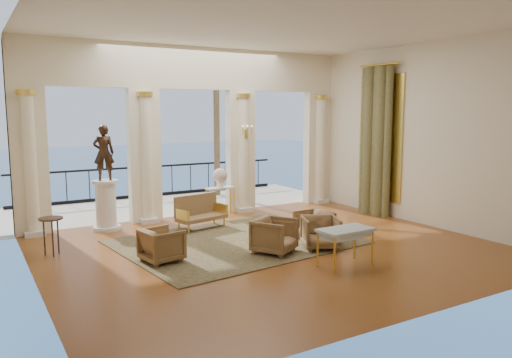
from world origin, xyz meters
TOP-DOWN VIEW (x-y plane):
  - floor at (0.00, 0.00)m, footprint 9.00×9.00m
  - room_walls at (0.00, -1.12)m, footprint 9.00×9.00m
  - arcade at (-0.00, 3.82)m, footprint 9.00×0.56m
  - terrace at (0.00, 5.80)m, footprint 10.00×3.60m
  - balustrade at (0.00, 7.40)m, footprint 9.00×0.06m
  - palm_tree at (2.00, 6.60)m, footprint 2.00×2.00m
  - sea at (0.00, 60.00)m, footprint 160.00×160.00m
  - curtain at (4.28, 1.50)m, footprint 0.33×1.40m
  - window_frame at (4.47, 1.50)m, footprint 0.04×1.60m
  - wall_sconce at (1.40, 3.51)m, footprint 0.30×0.11m
  - rug at (-0.40, 0.80)m, footprint 5.15×4.21m
  - armchair_a at (-0.11, -0.32)m, footprint 1.01×0.99m
  - armchair_b at (0.89, -0.52)m, footprint 0.93×0.91m
  - armchair_c at (1.21, 0.13)m, footprint 0.67×0.71m
  - armchair_d at (-2.27, 0.27)m, footprint 0.76×0.79m
  - settee at (-0.54, 2.39)m, footprint 1.32×0.78m
  - game_table at (0.56, -1.68)m, footprint 1.04×0.59m
  - pedestal at (-2.53, 3.40)m, footprint 0.66×0.66m
  - statue at (-2.53, 3.40)m, footprint 0.54×0.41m
  - console_table at (0.60, 3.55)m, footprint 0.83×0.38m
  - urn at (0.60, 3.55)m, footprint 0.39×0.39m
  - side_table at (-3.99, 1.80)m, footprint 0.46×0.46m

SIDE VIEW (x-z plane):
  - sea at x=0.00m, z-range -6.00..-6.00m
  - terrace at x=0.00m, z-range -0.10..0.00m
  - floor at x=0.00m, z-range 0.00..0.00m
  - rug at x=-0.40m, z-range 0.00..0.02m
  - armchair_d at x=-2.27m, z-range 0.00..0.71m
  - armchair_c at x=1.21m, z-range 0.00..0.71m
  - armchair_b at x=0.89m, z-range 0.00..0.74m
  - armchair_a at x=-0.11m, z-range 0.00..0.77m
  - settee at x=-0.54m, z-range 0.00..0.82m
  - balustrade at x=0.00m, z-range -0.11..0.92m
  - pedestal at x=-2.53m, z-range -0.02..1.18m
  - game_table at x=0.56m, z-range 0.28..0.98m
  - console_table at x=0.60m, z-range 0.25..1.02m
  - side_table at x=-3.99m, z-range 0.27..1.03m
  - urn at x=0.60m, z-range 0.81..1.33m
  - statue at x=-2.53m, z-range 1.20..2.51m
  - curtain at x=4.28m, z-range -0.03..4.06m
  - window_frame at x=4.47m, z-range 0.40..3.80m
  - wall_sconce at x=1.40m, z-range 2.06..2.40m
  - arcade at x=0.00m, z-range 0.33..4.83m
  - room_walls at x=0.00m, z-range -1.62..7.38m
  - palm_tree at x=2.00m, z-range 1.84..6.34m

